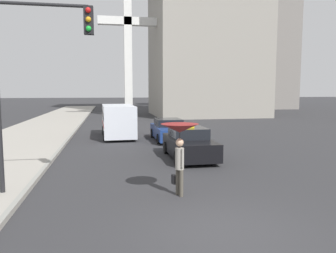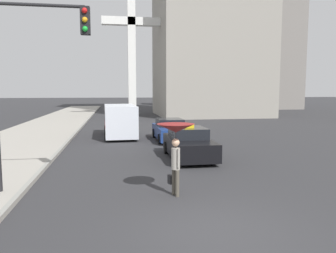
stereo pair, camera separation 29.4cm
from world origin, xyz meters
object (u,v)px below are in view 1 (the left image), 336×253
at_px(monument_cross, 128,42).
at_px(traffic_light, 35,60).
at_px(taxi, 189,144).
at_px(pedestrian_with_umbrella, 180,136).
at_px(ambulance_van, 118,119).
at_px(sedan_red, 169,130).

bearing_deg(monument_cross, traffic_light, -98.76).
bearing_deg(monument_cross, taxi, -87.09).
xyz_separation_m(pedestrian_with_umbrella, monument_cross, (0.38, 29.99, 7.01)).
bearing_deg(pedestrian_with_umbrella, monument_cross, -18.47).
bearing_deg(ambulance_van, sedan_red, 146.38).
xyz_separation_m(ambulance_van, traffic_light, (-2.72, -12.17, 2.82)).
bearing_deg(taxi, traffic_light, 38.26).
bearing_deg(pedestrian_with_umbrella, sedan_red, -26.61).
height_order(sedan_red, ambulance_van, ambulance_van).
bearing_deg(monument_cross, ambulance_van, -95.97).
bearing_deg(pedestrian_with_umbrella, taxi, -34.77).
bearing_deg(monument_cross, sedan_red, -85.95).
bearing_deg(ambulance_van, taxi, 109.77).
height_order(taxi, ambulance_van, ambulance_van).
relative_size(sedan_red, monument_cross, 0.28).
height_order(ambulance_van, traffic_light, traffic_light).
distance_m(sedan_red, traffic_light, 12.27).
bearing_deg(traffic_light, taxi, 38.26).
relative_size(taxi, traffic_light, 0.72).
distance_m(pedestrian_with_umbrella, traffic_light, 4.75).
distance_m(taxi, sedan_red, 5.71).
xyz_separation_m(taxi, pedestrian_with_umbrella, (-1.63, -5.33, 1.14)).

